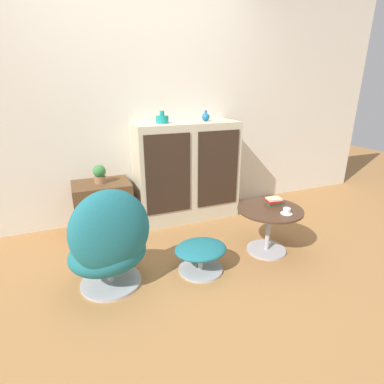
{
  "coord_description": "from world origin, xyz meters",
  "views": [
    {
      "loc": [
        -0.73,
        -1.86,
        1.47
      ],
      "look_at": [
        0.24,
        0.52,
        0.55
      ],
      "focal_mm": 28.0,
      "sensor_mm": 36.0,
      "label": 1
    }
  ],
  "objects_px": {
    "sideboard": "(187,171)",
    "potted_plant": "(100,174)",
    "book_stack": "(274,201)",
    "ottoman": "(201,252)",
    "vase_leftmost": "(162,119)",
    "vase_inner_left": "(206,117)",
    "egg_chair": "(110,243)",
    "coffee_table": "(269,223)",
    "teacup": "(287,212)",
    "tv_console": "(103,207)"
  },
  "relations": [
    {
      "from": "potted_plant",
      "to": "book_stack",
      "type": "xyz_separation_m",
      "value": [
        1.43,
        -0.96,
        -0.16
      ]
    },
    {
      "from": "vase_inner_left",
      "to": "potted_plant",
      "type": "relative_size",
      "value": 0.6
    },
    {
      "from": "coffee_table",
      "to": "ottoman",
      "type": "bearing_deg",
      "value": -175.8
    },
    {
      "from": "coffee_table",
      "to": "potted_plant",
      "type": "distance_m",
      "value": 1.73
    },
    {
      "from": "sideboard",
      "to": "tv_console",
      "type": "xyz_separation_m",
      "value": [
        -0.94,
        0.01,
        -0.29
      ]
    },
    {
      "from": "sideboard",
      "to": "tv_console",
      "type": "bearing_deg",
      "value": 179.55
    },
    {
      "from": "coffee_table",
      "to": "teacup",
      "type": "xyz_separation_m",
      "value": [
        0.06,
        -0.15,
        0.16
      ]
    },
    {
      "from": "vase_leftmost",
      "to": "potted_plant",
      "type": "height_order",
      "value": "vase_leftmost"
    },
    {
      "from": "vase_inner_left",
      "to": "potted_plant",
      "type": "distance_m",
      "value": 1.28
    },
    {
      "from": "sideboard",
      "to": "ottoman",
      "type": "relative_size",
      "value": 2.61
    },
    {
      "from": "book_stack",
      "to": "ottoman",
      "type": "bearing_deg",
      "value": -171.06
    },
    {
      "from": "coffee_table",
      "to": "teacup",
      "type": "bearing_deg",
      "value": -68.19
    },
    {
      "from": "sideboard",
      "to": "teacup",
      "type": "xyz_separation_m",
      "value": [
        0.46,
        -1.17,
        -0.1
      ]
    },
    {
      "from": "ottoman",
      "to": "teacup",
      "type": "height_order",
      "value": "teacup"
    },
    {
      "from": "potted_plant",
      "to": "vase_leftmost",
      "type": "bearing_deg",
      "value": -0.35
    },
    {
      "from": "sideboard",
      "to": "potted_plant",
      "type": "height_order",
      "value": "sideboard"
    },
    {
      "from": "ottoman",
      "to": "coffee_table",
      "type": "height_order",
      "value": "coffee_table"
    },
    {
      "from": "vase_leftmost",
      "to": "book_stack",
      "type": "bearing_deg",
      "value": -51.58
    },
    {
      "from": "coffee_table",
      "to": "book_stack",
      "type": "distance_m",
      "value": 0.21
    },
    {
      "from": "egg_chair",
      "to": "vase_inner_left",
      "type": "bearing_deg",
      "value": 39.7
    },
    {
      "from": "tv_console",
      "to": "ottoman",
      "type": "bearing_deg",
      "value": -59.2
    },
    {
      "from": "teacup",
      "to": "book_stack",
      "type": "relative_size",
      "value": 0.69
    },
    {
      "from": "teacup",
      "to": "vase_leftmost",
      "type": "bearing_deg",
      "value": 121.77
    },
    {
      "from": "ottoman",
      "to": "potted_plant",
      "type": "bearing_deg",
      "value": 120.86
    },
    {
      "from": "teacup",
      "to": "book_stack",
      "type": "distance_m",
      "value": 0.22
    },
    {
      "from": "book_stack",
      "to": "vase_inner_left",
      "type": "bearing_deg",
      "value": 105.31
    },
    {
      "from": "coffee_table",
      "to": "teacup",
      "type": "height_order",
      "value": "teacup"
    },
    {
      "from": "sideboard",
      "to": "book_stack",
      "type": "height_order",
      "value": "sideboard"
    },
    {
      "from": "teacup",
      "to": "tv_console",
      "type": "bearing_deg",
      "value": 139.96
    },
    {
      "from": "vase_leftmost",
      "to": "sideboard",
      "type": "bearing_deg",
      "value": -0.84
    },
    {
      "from": "ottoman",
      "to": "teacup",
      "type": "bearing_deg",
      "value": -7.3
    },
    {
      "from": "sideboard",
      "to": "vase_inner_left",
      "type": "relative_size",
      "value": 10.08
    },
    {
      "from": "ottoman",
      "to": "book_stack",
      "type": "bearing_deg",
      "value": 8.94
    },
    {
      "from": "tv_console",
      "to": "egg_chair",
      "type": "xyz_separation_m",
      "value": [
        -0.06,
        -1.03,
        0.12
      ]
    },
    {
      "from": "coffee_table",
      "to": "vase_inner_left",
      "type": "xyz_separation_m",
      "value": [
        -0.17,
        1.03,
        0.85
      ]
    },
    {
      "from": "coffee_table",
      "to": "book_stack",
      "type": "bearing_deg",
      "value": 39.43
    },
    {
      "from": "tv_console",
      "to": "vase_inner_left",
      "type": "bearing_deg",
      "value": -0.17
    },
    {
      "from": "potted_plant",
      "to": "ottoman",
      "type": "bearing_deg",
      "value": -59.14
    },
    {
      "from": "tv_console",
      "to": "teacup",
      "type": "distance_m",
      "value": 1.84
    },
    {
      "from": "egg_chair",
      "to": "vase_leftmost",
      "type": "distance_m",
      "value": 1.48
    },
    {
      "from": "vase_inner_left",
      "to": "potted_plant",
      "type": "bearing_deg",
      "value": 179.8
    },
    {
      "from": "ottoman",
      "to": "coffee_table",
      "type": "relative_size",
      "value": 0.75
    },
    {
      "from": "ottoman",
      "to": "teacup",
      "type": "relative_size",
      "value": 4.37
    },
    {
      "from": "vase_leftmost",
      "to": "teacup",
      "type": "xyz_separation_m",
      "value": [
        0.73,
        -1.18,
        -0.69
      ]
    },
    {
      "from": "vase_leftmost",
      "to": "book_stack",
      "type": "relative_size",
      "value": 0.91
    },
    {
      "from": "coffee_table",
      "to": "teacup",
      "type": "distance_m",
      "value": 0.23
    },
    {
      "from": "vase_leftmost",
      "to": "vase_inner_left",
      "type": "bearing_deg",
      "value": 0.0
    },
    {
      "from": "vase_inner_left",
      "to": "book_stack",
      "type": "bearing_deg",
      "value": -74.69
    },
    {
      "from": "tv_console",
      "to": "vase_leftmost",
      "type": "distance_m",
      "value": 1.11
    },
    {
      "from": "tv_console",
      "to": "coffee_table",
      "type": "relative_size",
      "value": 0.98
    }
  ]
}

